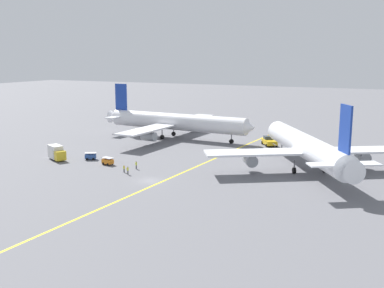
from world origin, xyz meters
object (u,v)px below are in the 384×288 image
(pushback_tug, at_px, (269,141))
(ground_crew_wing_walker_right, at_px, (128,170))
(gse_baggage_cart_near_cluster, at_px, (91,156))
(ground_crew_ramp_agent_by_cones, at_px, (136,165))
(gse_catering_truck_tall, at_px, (57,153))
(ground_crew_marshaller_foreground, at_px, (124,169))
(gse_baggage_cart_trailing, at_px, (108,161))
(airliner_being_pushed, at_px, (306,147))
(airliner_at_gate_left, at_px, (175,122))

(pushback_tug, distance_m, ground_crew_wing_walker_right, 48.30)
(gse_baggage_cart_near_cluster, relative_size, ground_crew_ramp_agent_by_cones, 1.79)
(gse_catering_truck_tall, distance_m, ground_crew_marshaller_foreground, 21.98)
(pushback_tug, xyz_separation_m, gse_catering_truck_tall, (-41.32, -40.42, 0.57))
(gse_baggage_cart_near_cluster, distance_m, ground_crew_ramp_agent_by_cones, 15.59)
(ground_crew_ramp_agent_by_cones, xyz_separation_m, ground_crew_wing_walker_right, (1.05, -4.95, -0.00))
(gse_baggage_cart_trailing, xyz_separation_m, ground_crew_wing_walker_right, (9.28, -5.61, 0.06))
(ground_crew_ramp_agent_by_cones, bearing_deg, airliner_being_pushed, 24.26)
(gse_catering_truck_tall, bearing_deg, gse_baggage_cart_trailing, 4.50)
(airliner_at_gate_left, distance_m, gse_baggage_cart_trailing, 38.34)
(gse_baggage_cart_trailing, xyz_separation_m, ground_crew_marshaller_foreground, (7.46, -4.35, -0.04))
(pushback_tug, bearing_deg, airliner_at_gate_left, -177.55)
(airliner_being_pushed, bearing_deg, pushback_tug, 122.21)
(pushback_tug, distance_m, ground_crew_marshaller_foreground, 47.85)
(gse_baggage_cart_near_cluster, height_order, ground_crew_wing_walker_right, ground_crew_wing_walker_right)
(gse_catering_truck_tall, relative_size, ground_crew_wing_walker_right, 3.57)
(ground_crew_ramp_agent_by_cones, distance_m, ground_crew_marshaller_foreground, 3.78)
(airliner_being_pushed, distance_m, pushback_tug, 29.24)
(airliner_being_pushed, xyz_separation_m, pushback_tug, (-15.44, 24.50, -4.05))
(gse_catering_truck_tall, distance_m, ground_crew_wing_walker_right, 23.97)
(airliner_at_gate_left, relative_size, ground_crew_marshaller_foreground, 32.02)
(ground_crew_ramp_agent_by_cones, height_order, ground_crew_marshaller_foreground, ground_crew_ramp_agent_by_cones)
(airliner_being_pushed, height_order, pushback_tug, airliner_being_pushed)
(ground_crew_marshaller_foreground, bearing_deg, ground_crew_wing_walker_right, -34.72)
(ground_crew_wing_walker_right, bearing_deg, gse_baggage_cart_trailing, 148.85)
(gse_baggage_cart_near_cluster, relative_size, ground_crew_marshaller_foreground, 1.98)
(airliner_at_gate_left, distance_m, pushback_tug, 29.57)
(ground_crew_ramp_agent_by_cones, bearing_deg, airliner_at_gate_left, 105.12)
(airliner_at_gate_left, relative_size, pushback_tug, 6.02)
(ground_crew_marshaller_foreground, bearing_deg, gse_catering_truck_tall, 171.54)
(airliner_at_gate_left, relative_size, ground_crew_ramp_agent_by_cones, 28.88)
(gse_baggage_cart_near_cluster, xyz_separation_m, gse_baggage_cart_trailing, (7.02, -2.63, 0.00))
(pushback_tug, height_order, gse_baggage_cart_near_cluster, pushback_tug)
(airliner_being_pushed, xyz_separation_m, ground_crew_marshaller_foreground, (-35.04, -19.15, -4.42))
(gse_baggage_cart_trailing, bearing_deg, gse_baggage_cart_near_cluster, 159.48)
(gse_catering_truck_tall, bearing_deg, gse_baggage_cart_near_cluster, 27.38)
(ground_crew_marshaller_foreground, bearing_deg, airliner_at_gate_left, 102.89)
(gse_baggage_cart_trailing, height_order, ground_crew_ramp_agent_by_cones, ground_crew_ramp_agent_by_cones)
(gse_baggage_cart_near_cluster, bearing_deg, ground_crew_ramp_agent_by_cones, -12.14)
(gse_catering_truck_tall, height_order, ground_crew_marshaller_foreground, gse_catering_truck_tall)
(airliner_being_pushed, bearing_deg, gse_baggage_cart_near_cluster, -166.19)
(airliner_at_gate_left, distance_m, ground_crew_ramp_agent_by_cones, 40.30)
(airliner_at_gate_left, distance_m, gse_baggage_cart_near_cluster, 35.98)
(pushback_tug, xyz_separation_m, gse_baggage_cart_trailing, (-27.06, -39.30, -0.33))
(ground_crew_wing_walker_right, bearing_deg, gse_baggage_cart_near_cluster, 153.19)
(ground_crew_ramp_agent_by_cones, bearing_deg, gse_catering_truck_tall, -178.80)
(airliner_being_pushed, xyz_separation_m, gse_baggage_cart_trailing, (-42.50, -14.80, -4.38))
(gse_baggage_cart_near_cluster, bearing_deg, ground_crew_marshaller_foreground, -25.72)
(airliner_at_gate_left, xyz_separation_m, ground_crew_wing_walker_right, (11.51, -43.65, -4.09))
(ground_crew_marshaller_foreground, bearing_deg, gse_baggage_cart_near_cluster, 154.28)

